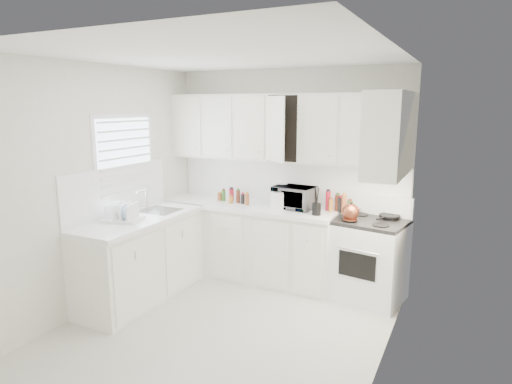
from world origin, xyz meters
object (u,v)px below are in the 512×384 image
Objects in this scene: rice_cooker at (280,198)px; stove at (369,249)px; tea_kettle at (351,211)px; microwave at (294,195)px; utensil_crock at (317,201)px; dish_rack at (121,211)px.

stove is at bearing -6.49° from rice_cooker.
rice_cooker is (-0.90, 0.16, 0.02)m from tea_kettle.
tea_kettle is (-0.18, -0.16, 0.46)m from stove.
microwave is 0.17m from rice_cooker.
utensil_crock is 0.82× the size of dish_rack.
tea_kettle is at bearing 12.27° from dish_rack.
dish_rack is (-2.37, -1.30, 0.47)m from stove.
stove reaches higher than tea_kettle.
stove is 4.88× the size of rice_cooker.
tea_kettle is 0.40m from utensil_crock.
microwave is 1.99m from dish_rack.
rice_cooker reaches higher than stove.
utensil_crock is (-0.39, 0.02, 0.07)m from tea_kettle.
microwave is at bearing 177.44° from tea_kettle.
utensil_crock is at bearing 17.62° from dish_rack.
stove is 0.52m from tea_kettle.
microwave is at bearing 28.12° from dish_rack.
stove reaches higher than dish_rack.
dish_rack is (-1.44, -1.36, -0.05)m from microwave.
dish_rack reaches higher than tea_kettle.
microwave is at bearing 150.06° from utensil_crock.
rice_cooker is at bearing -151.65° from microwave.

